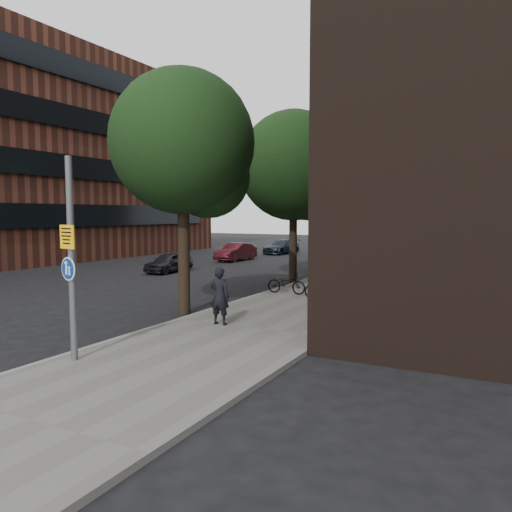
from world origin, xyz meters
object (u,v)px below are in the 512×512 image
Objects in this scene: signpost at (71,258)px; pedestrian at (220,296)px; parked_bike_facade_near at (326,288)px; parked_car_near at (169,262)px.

pedestrian is at bearing 88.32° from signpost.
pedestrian is 5.17m from parked_bike_facade_near.
pedestrian is at bearing -47.06° from parked_car_near.
signpost is at bearing 164.70° from parked_bike_facade_near.
signpost is 2.65× the size of pedestrian.
parked_car_near is at bearing -48.91° from pedestrian.
signpost reaches higher than pedestrian.
signpost is at bearing 75.22° from pedestrian.
pedestrian is at bearing 164.04° from parked_bike_facade_near.
signpost reaches higher than parked_bike_facade_near.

